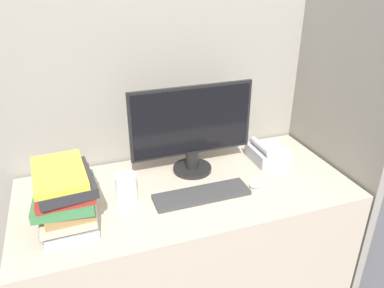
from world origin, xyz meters
The scene contains 9 objects.
cubicle_panel_rear centered at (0.00, 0.73, 0.79)m, with size 1.93×0.04×1.58m.
cubicle_panel_right centered at (0.80, 0.38, 0.79)m, with size 0.04×0.76×1.58m.
desk centered at (0.00, 0.35, 0.37)m, with size 1.53×0.70×0.74m.
monitor centered at (0.08, 0.49, 0.96)m, with size 0.60×0.19×0.44m.
keyboard centered at (0.04, 0.26, 0.75)m, with size 0.43×0.12×0.02m.
mouse centered at (0.31, 0.24, 0.75)m, with size 0.07×0.04×0.03m.
coffee_cup centered at (-0.28, 0.34, 0.80)m, with size 0.10×0.10×0.13m.
book_stack centered at (-0.52, 0.25, 0.87)m, with size 0.24×0.31×0.25m.
desk_telephone centered at (0.49, 0.46, 0.78)m, with size 0.17×0.19×0.11m.
Camera 1 is at (-0.46, -1.04, 1.69)m, focal length 35.00 mm.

